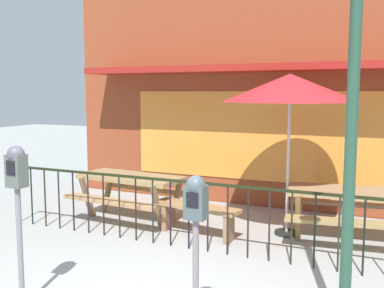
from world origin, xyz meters
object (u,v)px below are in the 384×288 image
(street_lamp, at_px, (354,60))
(parking_meter_far, at_px, (17,184))
(picnic_table_left, at_px, (131,185))
(patio_umbrella, at_px, (290,89))
(parking_meter_near, at_px, (196,214))
(picnic_table_right, at_px, (352,201))
(patio_bench, at_px, (197,213))

(street_lamp, bearing_deg, parking_meter_far, -167.92)
(picnic_table_left, bearing_deg, patio_umbrella, 6.45)
(patio_umbrella, distance_m, parking_meter_near, 3.50)
(street_lamp, bearing_deg, picnic_table_right, 93.85)
(picnic_table_right, height_order, patio_umbrella, patio_umbrella)
(patio_umbrella, height_order, parking_meter_near, patio_umbrella)
(picnic_table_right, bearing_deg, street_lamp, -86.15)
(picnic_table_left, distance_m, patio_umbrella, 3.09)
(patio_umbrella, distance_m, parking_meter_far, 4.08)
(parking_meter_near, height_order, street_lamp, street_lamp)
(parking_meter_near, xyz_separation_m, street_lamp, (1.19, 0.51, 1.30))
(picnic_table_right, height_order, parking_meter_near, parking_meter_near)
(picnic_table_right, xyz_separation_m, patio_bench, (-2.17, -0.65, -0.26))
(parking_meter_far, xyz_separation_m, street_lamp, (3.05, 0.65, 1.16))
(picnic_table_left, relative_size, patio_bench, 1.34)
(parking_meter_near, distance_m, street_lamp, 1.83)
(patio_bench, xyz_separation_m, parking_meter_near, (1.18, -2.71, 0.80))
(picnic_table_right, height_order, parking_meter_far, parking_meter_far)
(parking_meter_far, distance_m, street_lamp, 3.33)
(patio_umbrella, bearing_deg, parking_meter_near, -91.08)
(picnic_table_left, bearing_deg, picnic_table_right, 5.44)
(parking_meter_far, relative_size, street_lamp, 0.45)
(picnic_table_left, xyz_separation_m, parking_meter_far, (0.68, -3.17, 0.67))
(parking_meter_near, distance_m, parking_meter_far, 1.88)
(patio_umbrella, bearing_deg, parking_meter_far, -119.12)
(picnic_table_left, height_order, patio_bench, picnic_table_left)
(parking_meter_far, bearing_deg, picnic_table_right, 50.81)
(picnic_table_right, height_order, street_lamp, street_lamp)
(patio_bench, bearing_deg, patio_umbrella, 26.24)
(parking_meter_near, bearing_deg, patio_umbrella, 88.92)
(parking_meter_near, relative_size, street_lamp, 0.40)
(picnic_table_right, distance_m, patio_bench, 2.28)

